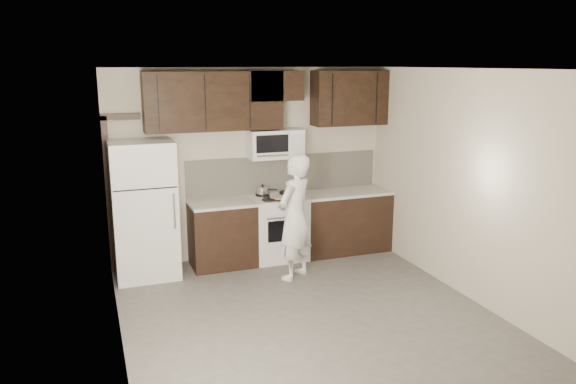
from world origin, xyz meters
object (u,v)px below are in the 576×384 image
stove (278,227)px  microwave (275,144)px  refrigerator (144,210)px  person (295,217)px

stove → microwave: 1.20m
stove → refrigerator: size_ratio=0.52×
microwave → person: 1.22m
stove → person: bearing=-93.0°
refrigerator → stove: bearing=1.5°
person → stove: bearing=-129.7°
stove → microwave: (-0.00, 0.12, 1.19)m
microwave → stove: bearing=-89.9°
microwave → refrigerator: microwave is taller
stove → person: (-0.04, -0.79, 0.36)m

